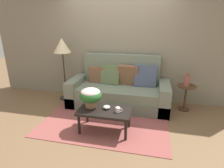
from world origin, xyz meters
The scene contains 11 objects.
ground_plane centered at (0.00, 0.00, 0.00)m, with size 14.00×14.00×0.00m, color brown.
wall_back centered at (0.00, 1.13, 1.48)m, with size 6.40×0.12×2.96m, color gray.
area_rug centered at (0.00, 0.02, 0.01)m, with size 2.39×1.98×0.01m, color #994C47.
couch centered at (0.12, 0.66, 0.35)m, with size 2.23×0.89×1.13m.
coffee_table centered at (0.08, -0.46, 0.37)m, with size 0.91×0.51×0.42m.
side_table centered at (1.57, 0.71, 0.39)m, with size 0.37×0.37×0.57m.
floor_lamp centered at (-1.25, 0.71, 1.24)m, with size 0.40×0.40×1.49m.
potted_plant centered at (-0.19, -0.41, 0.64)m, with size 0.40×0.40×0.35m.
coffee_mug centered at (0.32, -0.50, 0.46)m, with size 0.12×0.08×0.09m.
snack_bowl centered at (0.10, -0.43, 0.45)m, with size 0.12×0.12×0.06m.
table_vase centered at (1.55, 0.69, 0.68)m, with size 0.12×0.12×0.28m.
Camera 1 is at (0.83, -3.21, 1.87)m, focal length 29.50 mm.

